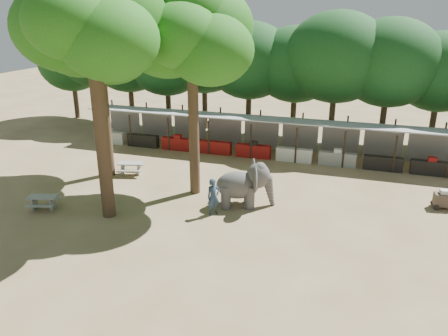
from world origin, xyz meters
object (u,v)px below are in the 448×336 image
(yard_tree_left, at_px, (97,36))
(picnic_table_near, at_px, (43,201))
(elephant, at_px, (245,184))
(picnic_table_far, at_px, (131,167))
(cart_back, at_px, (444,199))
(yard_tree_center, at_px, (90,19))
(handler, at_px, (213,197))
(yard_tree_back, at_px, (190,32))

(yard_tree_left, height_order, picnic_table_near, yard_tree_left)
(elephant, relative_size, picnic_table_far, 1.78)
(yard_tree_left, height_order, elephant, yard_tree_left)
(picnic_table_near, height_order, picnic_table_far, picnic_table_far)
(picnic_table_near, xyz_separation_m, cart_back, (19.41, 6.26, 0.04))
(yard_tree_center, xyz_separation_m, handler, (5.01, 1.48, -8.27))
(yard_tree_back, distance_m, elephant, 8.10)
(handler, relative_size, picnic_table_far, 1.05)
(yard_tree_center, bearing_deg, cart_back, 19.67)
(yard_tree_center, distance_m, picnic_table_far, 10.32)
(picnic_table_near, relative_size, picnic_table_far, 0.96)
(yard_tree_left, distance_m, yard_tree_back, 6.09)
(elephant, bearing_deg, yard_tree_back, 143.65)
(yard_tree_back, height_order, cart_back, yard_tree_back)
(picnic_table_near, bearing_deg, yard_tree_left, 68.70)
(yard_tree_left, distance_m, handler, 11.37)
(yard_tree_left, distance_m, picnic_table_near, 9.54)
(handler, xyz_separation_m, picnic_table_near, (-8.45, -2.03, -0.48))
(yard_tree_center, bearing_deg, elephant, 25.43)
(yard_tree_left, bearing_deg, handler, -23.72)
(yard_tree_back, height_order, picnic_table_far, yard_tree_back)
(yard_tree_center, bearing_deg, yard_tree_left, 120.96)
(yard_tree_center, relative_size, cart_back, 10.82)
(yard_tree_left, xyz_separation_m, elephant, (9.20, -2.05, -7.02))
(yard_tree_left, xyz_separation_m, picnic_table_far, (1.35, 0.26, -7.71))
(yard_tree_center, distance_m, elephant, 10.56)
(yard_tree_left, bearing_deg, picnic_table_far, 11.00)
(handler, relative_size, cart_back, 1.68)
(yard_tree_center, xyz_separation_m, picnic_table_far, (-1.65, 5.26, -8.72))
(elephant, bearing_deg, picnic_table_near, -178.25)
(elephant, xyz_separation_m, handler, (-1.20, -1.47, -0.25))
(yard_tree_back, distance_m, cart_back, 15.35)
(yard_tree_center, height_order, picnic_table_near, yard_tree_center)
(yard_tree_left, distance_m, yard_tree_center, 5.92)
(yard_tree_left, xyz_separation_m, cart_back, (18.96, 0.71, -7.70))
(yard_tree_center, height_order, picnic_table_far, yard_tree_center)
(yard_tree_back, bearing_deg, picnic_table_far, 164.81)
(picnic_table_far, bearing_deg, elephant, -31.15)
(yard_tree_left, distance_m, elephant, 11.75)
(cart_back, bearing_deg, elephant, -171.56)
(yard_tree_left, distance_m, cart_back, 20.48)
(elephant, xyz_separation_m, cart_back, (9.76, 2.76, -0.68))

